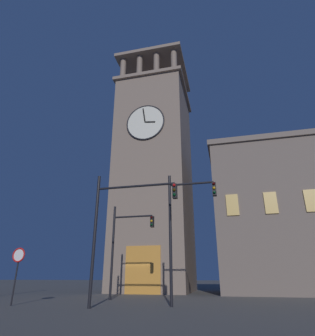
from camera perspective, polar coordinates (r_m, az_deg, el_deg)
ground_plane at (r=27.15m, az=-3.91°, el=-24.15°), size 200.00×200.00×0.00m
clocktower at (r=31.95m, az=-0.49°, el=-1.80°), size 8.06×9.15×30.03m
traffic_signal_near at (r=19.99m, az=-6.58°, el=-14.02°), size 2.98×0.41×6.14m
traffic_signal_mid at (r=15.67m, az=5.25°, el=-10.14°), size 2.71×0.41×6.92m
traffic_signal_far at (r=14.81m, az=-7.64°, el=-9.75°), size 4.44×0.41×6.62m
no_horn_sign at (r=17.77m, az=-26.48°, el=-16.33°), size 0.78×0.14×2.90m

